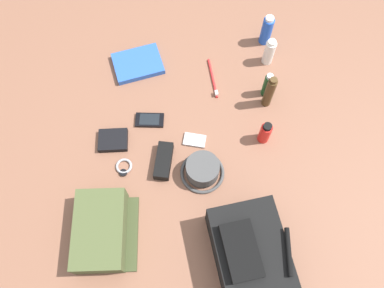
{
  "coord_description": "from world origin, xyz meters",
  "views": [
    {
      "loc": [
        0.56,
        0.01,
        1.31
      ],
      "look_at": [
        0.0,
        0.0,
        0.04
      ],
      "focal_mm": 34.82,
      "sensor_mm": 36.0,
      "label": 1
    }
  ],
  "objects_px": {
    "toiletry_pouch": "(102,231)",
    "cologne_bottle": "(269,92)",
    "paperback_novel": "(138,64)",
    "wristwatch": "(124,167)",
    "cell_phone": "(150,120)",
    "sunscreen_spray": "(265,133)",
    "wallet": "(113,140)",
    "toothpaste_tube": "(269,52)",
    "deodorant_spray": "(267,30)",
    "sunglasses_case": "(164,161)",
    "toothbrush": "(213,80)",
    "media_player": "(194,140)",
    "backpack": "(250,254)",
    "shampoo_bottle": "(267,85)",
    "bucket_hat": "(202,170)"
  },
  "relations": [
    {
      "from": "toiletry_pouch",
      "to": "cologne_bottle",
      "type": "height_order",
      "value": "cologne_bottle"
    },
    {
      "from": "paperback_novel",
      "to": "wristwatch",
      "type": "xyz_separation_m",
      "value": [
        0.46,
        -0.02,
        -0.0
      ]
    },
    {
      "from": "cell_phone",
      "to": "sunscreen_spray",
      "type": "bearing_deg",
      "value": 81.07
    },
    {
      "from": "toiletry_pouch",
      "to": "cell_phone",
      "type": "distance_m",
      "value": 0.46
    },
    {
      "from": "cologne_bottle",
      "to": "sunscreen_spray",
      "type": "relative_size",
      "value": 1.53
    },
    {
      "from": "toiletry_pouch",
      "to": "cologne_bottle",
      "type": "relative_size",
      "value": 1.62
    },
    {
      "from": "cell_phone",
      "to": "wristwatch",
      "type": "relative_size",
      "value": 1.57
    },
    {
      "from": "sunscreen_spray",
      "to": "wallet",
      "type": "bearing_deg",
      "value": -87.75
    },
    {
      "from": "toothpaste_tube",
      "to": "wallet",
      "type": "relative_size",
      "value": 1.17
    },
    {
      "from": "deodorant_spray",
      "to": "cell_phone",
      "type": "xyz_separation_m",
      "value": [
        0.4,
        -0.47,
        -0.06
      ]
    },
    {
      "from": "sunglasses_case",
      "to": "toothbrush",
      "type": "bearing_deg",
      "value": 158.85
    },
    {
      "from": "media_player",
      "to": "toiletry_pouch",
      "type": "bearing_deg",
      "value": -40.66
    },
    {
      "from": "cell_phone",
      "to": "wallet",
      "type": "xyz_separation_m",
      "value": [
        0.09,
        -0.13,
        0.01
      ]
    },
    {
      "from": "deodorant_spray",
      "to": "backpack",
      "type": "bearing_deg",
      "value": -6.97
    },
    {
      "from": "cologne_bottle",
      "to": "wristwatch",
      "type": "distance_m",
      "value": 0.62
    },
    {
      "from": "deodorant_spray",
      "to": "paperback_novel",
      "type": "xyz_separation_m",
      "value": [
        0.14,
        -0.54,
        -0.06
      ]
    },
    {
      "from": "deodorant_spray",
      "to": "shampoo_bottle",
      "type": "relative_size",
      "value": 1.16
    },
    {
      "from": "shampoo_bottle",
      "to": "cologne_bottle",
      "type": "relative_size",
      "value": 0.74
    },
    {
      "from": "toiletry_pouch",
      "to": "backpack",
      "type": "bearing_deg",
      "value": 81.79
    },
    {
      "from": "deodorant_spray",
      "to": "wristwatch",
      "type": "height_order",
      "value": "deodorant_spray"
    },
    {
      "from": "toothpaste_tube",
      "to": "cell_phone",
      "type": "distance_m",
      "value": 0.57
    },
    {
      "from": "bucket_hat",
      "to": "cell_phone",
      "type": "height_order",
      "value": "bucket_hat"
    },
    {
      "from": "deodorant_spray",
      "to": "shampoo_bottle",
      "type": "distance_m",
      "value": 0.26
    },
    {
      "from": "shampoo_bottle",
      "to": "media_player",
      "type": "distance_m",
      "value": 0.36
    },
    {
      "from": "deodorant_spray",
      "to": "wristwatch",
      "type": "bearing_deg",
      "value": -42.97
    },
    {
      "from": "paperback_novel",
      "to": "wristwatch",
      "type": "distance_m",
      "value": 0.46
    },
    {
      "from": "toothpaste_tube",
      "to": "shampoo_bottle",
      "type": "height_order",
      "value": "toothpaste_tube"
    },
    {
      "from": "wristwatch",
      "to": "toothbrush",
      "type": "height_order",
      "value": "toothbrush"
    },
    {
      "from": "toothpaste_tube",
      "to": "sunscreen_spray",
      "type": "bearing_deg",
      "value": -5.91
    },
    {
      "from": "wristwatch",
      "to": "sunglasses_case",
      "type": "bearing_deg",
      "value": 98.39
    },
    {
      "from": "bucket_hat",
      "to": "media_player",
      "type": "height_order",
      "value": "bucket_hat"
    },
    {
      "from": "sunglasses_case",
      "to": "toiletry_pouch",
      "type": "bearing_deg",
      "value": -30.51
    },
    {
      "from": "bucket_hat",
      "to": "sunglasses_case",
      "type": "relative_size",
      "value": 1.17
    },
    {
      "from": "shampoo_bottle",
      "to": "cologne_bottle",
      "type": "height_order",
      "value": "cologne_bottle"
    },
    {
      "from": "bucket_hat",
      "to": "shampoo_bottle",
      "type": "relative_size",
      "value": 1.31
    },
    {
      "from": "shampoo_bottle",
      "to": "sunscreen_spray",
      "type": "xyz_separation_m",
      "value": [
        0.21,
        -0.02,
        -0.01
      ]
    },
    {
      "from": "bucket_hat",
      "to": "wristwatch",
      "type": "distance_m",
      "value": 0.29
    },
    {
      "from": "cell_phone",
      "to": "sunglasses_case",
      "type": "distance_m",
      "value": 0.19
    },
    {
      "from": "bucket_hat",
      "to": "sunglasses_case",
      "type": "xyz_separation_m",
      "value": [
        -0.04,
        -0.14,
        -0.01
      ]
    },
    {
      "from": "media_player",
      "to": "toothbrush",
      "type": "height_order",
      "value": "toothbrush"
    },
    {
      "from": "backpack",
      "to": "shampoo_bottle",
      "type": "xyz_separation_m",
      "value": [
        -0.65,
        0.1,
        -0.01
      ]
    },
    {
      "from": "toothbrush",
      "to": "toiletry_pouch",
      "type": "bearing_deg",
      "value": -31.05
    },
    {
      "from": "wallet",
      "to": "sunglasses_case",
      "type": "xyz_separation_m",
      "value": [
        0.08,
        0.2,
        0.01
      ]
    },
    {
      "from": "shampoo_bottle",
      "to": "cologne_bottle",
      "type": "xyz_separation_m",
      "value": [
        0.05,
        0.0,
        0.02
      ]
    },
    {
      "from": "cell_phone",
      "to": "toothbrush",
      "type": "bearing_deg",
      "value": 127.25
    },
    {
      "from": "backpack",
      "to": "toothbrush",
      "type": "xyz_separation_m",
      "value": [
        -0.7,
        -0.11,
        -0.07
      ]
    },
    {
      "from": "deodorant_spray",
      "to": "cell_phone",
      "type": "bearing_deg",
      "value": -49.83
    },
    {
      "from": "wristwatch",
      "to": "wallet",
      "type": "xyz_separation_m",
      "value": [
        -0.11,
        -0.05,
        0.01
      ]
    },
    {
      "from": "bucket_hat",
      "to": "cell_phone",
      "type": "distance_m",
      "value": 0.3
    },
    {
      "from": "sunglasses_case",
      "to": "toothpaste_tube",
      "type": "bearing_deg",
      "value": 144.4
    }
  ]
}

